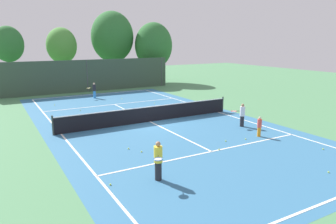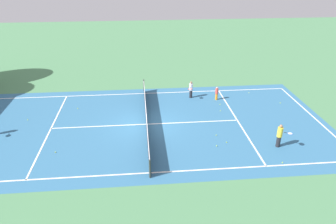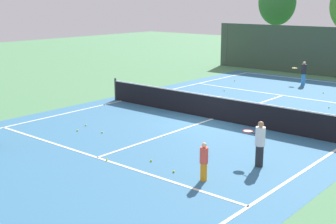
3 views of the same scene
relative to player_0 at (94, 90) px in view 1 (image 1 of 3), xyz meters
name	(u,v)px [view 1 (image 1 of 3)]	position (x,y,z in m)	size (l,w,h in m)	color
ground_plane	(150,122)	(0.55, -10.03, -0.72)	(80.00, 80.00, 0.00)	#4C8456
court_surface	(150,122)	(0.55, -10.03, -0.72)	(13.00, 25.00, 0.01)	teal
tennis_net	(150,114)	(0.55, -10.03, -0.21)	(11.90, 0.10, 1.10)	#333833
perimeter_fence	(87,76)	(0.55, 3.97, 0.88)	(18.00, 0.12, 3.20)	#384C3D
tree_0	(62,46)	(-0.63, 9.34, 3.76)	(3.27, 3.55, 6.48)	brown
tree_1	(8,45)	(-6.03, 7.99, 3.94)	(2.95, 2.65, 6.48)	brown
tree_2	(112,37)	(5.39, 9.54, 4.75)	(5.02, 5.22, 8.49)	brown
tree_3	(154,46)	(9.75, 7.22, 3.74)	(4.58, 4.28, 7.21)	brown
player_0	(94,90)	(0.00, 0.00, 0.00)	(0.88, 0.44, 1.39)	#388CD8
player_1	(259,126)	(4.23, -15.79, -0.16)	(0.23, 0.23, 1.10)	orange
player_2	(158,160)	(-3.05, -17.89, 0.05)	(0.65, 0.87, 1.49)	#232328
player_3	(242,115)	(4.82, -13.79, 0.00)	(0.88, 0.53, 1.40)	#232328
tennis_ball_0	(154,103)	(3.51, -4.93, -0.69)	(0.07, 0.07, 0.07)	#CCE533
tennis_ball_1	(55,105)	(-3.73, -1.53, -0.69)	(0.07, 0.07, 0.07)	#CCE533
tennis_ball_2	(219,149)	(0.99, -16.43, -0.69)	(0.07, 0.07, 0.07)	#CCE533
tennis_ball_3	(129,149)	(-2.69, -14.20, -0.69)	(0.07, 0.07, 0.07)	#CCE533
tennis_ball_4	(246,139)	(3.22, -15.86, -0.69)	(0.07, 0.07, 0.07)	#CCE533
tennis_ball_5	(142,152)	(-2.33, -14.90, -0.69)	(0.07, 0.07, 0.07)	#CCE533
tennis_ball_6	(329,172)	(3.05, -20.64, -0.69)	(0.07, 0.07, 0.07)	#CCE533
tennis_ball_7	(80,110)	(-2.48, -4.58, -0.69)	(0.07, 0.07, 0.07)	#CCE533
tennis_ball_8	(154,146)	(-1.43, -14.45, -0.69)	(0.07, 0.07, 0.07)	#CCE533
tennis_ball_9	(226,141)	(2.09, -15.60, -0.69)	(0.07, 0.07, 0.07)	#CCE533
tennis_ball_10	(323,149)	(5.31, -18.85, -0.69)	(0.07, 0.07, 0.07)	#CCE533
tennis_ball_11	(110,185)	(-4.75, -17.44, -0.69)	(0.07, 0.07, 0.07)	#CCE533
tennis_ball_12	(122,99)	(1.95, -1.71, -0.69)	(0.07, 0.07, 0.07)	#CCE533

